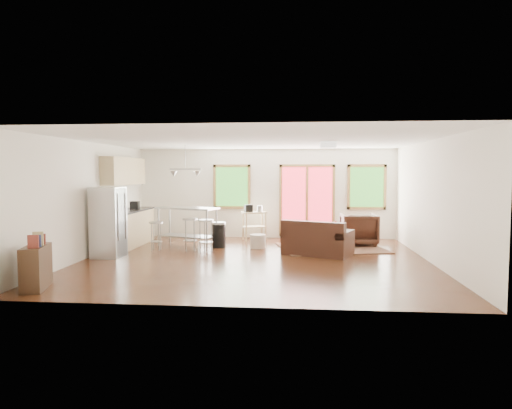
# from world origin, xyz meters

# --- Properties ---
(floor) EXTENTS (7.50, 7.00, 0.02)m
(floor) POSITION_xyz_m (0.00, 0.00, -0.01)
(floor) COLOR black
(floor) RESTS_ON ground
(ceiling) EXTENTS (7.50, 7.00, 0.02)m
(ceiling) POSITION_xyz_m (0.00, 0.00, 2.61)
(ceiling) COLOR white
(ceiling) RESTS_ON ground
(back_wall) EXTENTS (7.50, 0.02, 2.60)m
(back_wall) POSITION_xyz_m (0.00, 3.51, 1.30)
(back_wall) COLOR white
(back_wall) RESTS_ON ground
(left_wall) EXTENTS (0.02, 7.00, 2.60)m
(left_wall) POSITION_xyz_m (-3.76, 0.00, 1.30)
(left_wall) COLOR white
(left_wall) RESTS_ON ground
(right_wall) EXTENTS (0.02, 7.00, 2.60)m
(right_wall) POSITION_xyz_m (3.76, 0.00, 1.30)
(right_wall) COLOR white
(right_wall) RESTS_ON ground
(front_wall) EXTENTS (7.50, 0.02, 2.60)m
(front_wall) POSITION_xyz_m (0.00, -3.51, 1.30)
(front_wall) COLOR white
(front_wall) RESTS_ON ground
(window_left) EXTENTS (1.10, 0.05, 1.30)m
(window_left) POSITION_xyz_m (-1.00, 3.46, 1.50)
(window_left) COLOR #26571C
(window_left) RESTS_ON back_wall
(french_doors) EXTENTS (1.60, 0.05, 2.10)m
(french_doors) POSITION_xyz_m (1.20, 3.46, 1.10)
(french_doors) COLOR #B42330
(french_doors) RESTS_ON back_wall
(window_right) EXTENTS (1.10, 0.05, 1.30)m
(window_right) POSITION_xyz_m (2.90, 3.46, 1.50)
(window_right) COLOR #26571C
(window_right) RESTS_ON back_wall
(rug) EXTENTS (2.89, 2.46, 0.03)m
(rug) POSITION_xyz_m (1.78, 1.70, 0.01)
(rug) COLOR #435231
(rug) RESTS_ON floor
(loveseat) EXTENTS (1.73, 1.39, 0.81)m
(loveseat) POSITION_xyz_m (1.38, 0.79, 0.32)
(loveseat) COLOR black
(loveseat) RESTS_ON floor
(coffee_table) EXTENTS (1.09, 0.84, 0.38)m
(coffee_table) POSITION_xyz_m (1.81, 2.03, 0.33)
(coffee_table) COLOR #312012
(coffee_table) RESTS_ON floor
(armchair) EXTENTS (0.93, 0.87, 0.93)m
(armchair) POSITION_xyz_m (2.53, 2.27, 0.46)
(armchair) COLOR black
(armchair) RESTS_ON floor
(ottoman) EXTENTS (0.70, 0.70, 0.36)m
(ottoman) POSITION_xyz_m (1.08, 2.22, 0.18)
(ottoman) COLOR black
(ottoman) RESTS_ON floor
(pouf) EXTENTS (0.41, 0.41, 0.35)m
(pouf) POSITION_xyz_m (-0.07, 1.61, 0.17)
(pouf) COLOR beige
(pouf) RESTS_ON floor
(vase) EXTENTS (0.18, 0.19, 0.28)m
(vase) POSITION_xyz_m (1.90, 1.92, 0.50)
(vase) COLOR silver
(vase) RESTS_ON coffee_table
(book) EXTENTS (0.20, 0.07, 0.26)m
(book) POSITION_xyz_m (2.04, 1.57, 0.53)
(book) COLOR maroon
(book) RESTS_ON coffee_table
(cabinets) EXTENTS (0.64, 2.24, 2.30)m
(cabinets) POSITION_xyz_m (-3.49, 1.70, 0.93)
(cabinets) COLOR tan
(cabinets) RESTS_ON floor
(refrigerator) EXTENTS (0.68, 0.65, 1.59)m
(refrigerator) POSITION_xyz_m (-3.32, 0.06, 0.79)
(refrigerator) COLOR #B7BABC
(refrigerator) RESTS_ON floor
(island) EXTENTS (1.73, 1.13, 1.02)m
(island) POSITION_xyz_m (-1.92, 1.72, 0.70)
(island) COLOR #B7BABC
(island) RESTS_ON floor
(cup) EXTENTS (0.14, 0.12, 0.13)m
(cup) POSITION_xyz_m (-1.68, 1.61, 1.01)
(cup) COLOR white
(cup) RESTS_ON island
(bar_stool_a) EXTENTS (0.36, 0.36, 0.71)m
(bar_stool_a) POSITION_xyz_m (-2.54, 1.05, 0.53)
(bar_stool_a) COLOR #B7BABC
(bar_stool_a) RESTS_ON floor
(bar_stool_b) EXTENTS (0.46, 0.46, 0.80)m
(bar_stool_b) POSITION_xyz_m (-1.70, 1.10, 0.60)
(bar_stool_b) COLOR #B7BABC
(bar_stool_b) RESTS_ON floor
(bar_stool_c) EXTENTS (0.48, 0.48, 0.79)m
(bar_stool_c) POSITION_xyz_m (-1.27, 0.92, 0.59)
(bar_stool_c) COLOR #B7BABC
(bar_stool_c) RESTS_ON floor
(trash_can) EXTENTS (0.41, 0.41, 0.65)m
(trash_can) POSITION_xyz_m (-1.07, 1.61, 0.33)
(trash_can) COLOR black
(trash_can) RESTS_ON floor
(kitchen_cart) EXTENTS (0.77, 0.64, 1.01)m
(kitchen_cart) POSITION_xyz_m (-0.32, 2.98, 0.69)
(kitchen_cart) COLOR tan
(kitchen_cart) RESTS_ON floor
(bookshelf) EXTENTS (0.52, 0.86, 0.95)m
(bookshelf) POSITION_xyz_m (-3.35, -2.78, 0.37)
(bookshelf) COLOR #312012
(bookshelf) RESTS_ON floor
(ceiling_flush) EXTENTS (0.35, 0.35, 0.12)m
(ceiling_flush) POSITION_xyz_m (1.60, 0.60, 2.53)
(ceiling_flush) COLOR white
(ceiling_flush) RESTS_ON ceiling
(pendant_light) EXTENTS (0.80, 0.18, 0.79)m
(pendant_light) POSITION_xyz_m (-1.90, 1.50, 1.90)
(pendant_light) COLOR gray
(pendant_light) RESTS_ON ceiling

